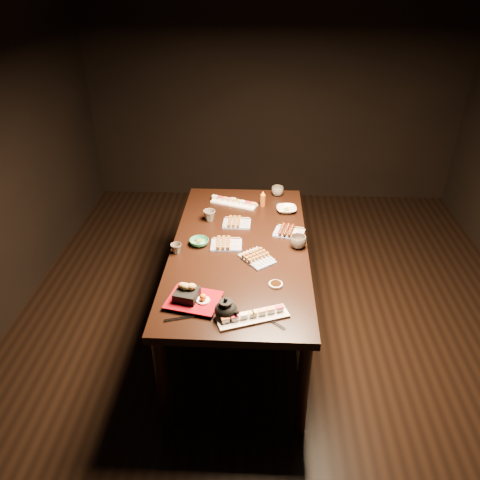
# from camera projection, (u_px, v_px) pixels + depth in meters

# --- Properties ---
(ground) EXTENTS (5.00, 5.00, 0.00)m
(ground) POSITION_uv_depth(u_px,v_px,m) (273.00, 342.00, 3.40)
(ground) COLOR black
(ground) RESTS_ON ground
(dining_table) EXTENTS (1.22, 1.94, 0.75)m
(dining_table) POSITION_uv_depth(u_px,v_px,m) (240.00, 291.00, 3.30)
(dining_table) COLOR black
(dining_table) RESTS_ON ground
(sushi_platter_near) EXTENTS (0.40, 0.24, 0.05)m
(sushi_platter_near) POSITION_uv_depth(u_px,v_px,m) (253.00, 315.00, 2.47)
(sushi_platter_near) COLOR white
(sushi_platter_near) RESTS_ON dining_table
(sushi_platter_far) EXTENTS (0.38, 0.22, 0.04)m
(sushi_platter_far) POSITION_uv_depth(u_px,v_px,m) (234.00, 201.00, 3.64)
(sushi_platter_far) COLOR white
(sushi_platter_far) RESTS_ON dining_table
(yakitori_plate_center) EXTENTS (0.21, 0.16, 0.05)m
(yakitori_plate_center) POSITION_uv_depth(u_px,v_px,m) (226.00, 243.00, 3.10)
(yakitori_plate_center) COLOR #828EB6
(yakitori_plate_center) RESTS_ON dining_table
(yakitori_plate_right) EXTENTS (0.25, 0.26, 0.05)m
(yakitori_plate_right) POSITION_uv_depth(u_px,v_px,m) (257.00, 256.00, 2.96)
(yakitori_plate_right) COLOR #828EB6
(yakitori_plate_right) RESTS_ON dining_table
(yakitori_plate_left) EXTENTS (0.20, 0.15, 0.05)m
(yakitori_plate_left) POSITION_uv_depth(u_px,v_px,m) (237.00, 221.00, 3.36)
(yakitori_plate_left) COLOR #828EB6
(yakitori_plate_left) RESTS_ON dining_table
(tsukune_plate) EXTENTS (0.23, 0.19, 0.05)m
(tsukune_plate) POSITION_uv_depth(u_px,v_px,m) (289.00, 231.00, 3.24)
(tsukune_plate) COLOR #828EB6
(tsukune_plate) RESTS_ON dining_table
(edamame_bowl_green) EXTENTS (0.17, 0.17, 0.04)m
(edamame_bowl_green) POSITION_uv_depth(u_px,v_px,m) (199.00, 242.00, 3.12)
(edamame_bowl_green) COLOR #2C8957
(edamame_bowl_green) RESTS_ON dining_table
(edamame_bowl_cream) EXTENTS (0.16, 0.16, 0.04)m
(edamame_bowl_cream) POSITION_uv_depth(u_px,v_px,m) (286.00, 209.00, 3.53)
(edamame_bowl_cream) COLOR beige
(edamame_bowl_cream) RESTS_ON dining_table
(tempura_tray) EXTENTS (0.33, 0.28, 0.10)m
(tempura_tray) POSITION_uv_depth(u_px,v_px,m) (193.00, 295.00, 2.57)
(tempura_tray) COLOR black
(tempura_tray) RESTS_ON dining_table
(teacup_near_left) EXTENTS (0.09, 0.09, 0.07)m
(teacup_near_left) POSITION_uv_depth(u_px,v_px,m) (176.00, 249.00, 3.03)
(teacup_near_left) COLOR #4E453C
(teacup_near_left) RESTS_ON dining_table
(teacup_mid_right) EXTENTS (0.14, 0.14, 0.09)m
(teacup_mid_right) POSITION_uv_depth(u_px,v_px,m) (298.00, 242.00, 3.08)
(teacup_mid_right) COLOR #4E453C
(teacup_mid_right) RESTS_ON dining_table
(teacup_far_left) EXTENTS (0.12, 0.12, 0.08)m
(teacup_far_left) POSITION_uv_depth(u_px,v_px,m) (209.00, 216.00, 3.40)
(teacup_far_left) COLOR #4E453C
(teacup_far_left) RESTS_ON dining_table
(teacup_far_right) EXTENTS (0.13, 0.13, 0.08)m
(teacup_far_right) POSITION_uv_depth(u_px,v_px,m) (277.00, 191.00, 3.77)
(teacup_far_right) COLOR #4E453C
(teacup_far_right) RESTS_ON dining_table
(teapot) EXTENTS (0.20, 0.20, 0.12)m
(teapot) POSITION_uv_depth(u_px,v_px,m) (226.00, 308.00, 2.47)
(teapot) COLOR black
(teapot) RESTS_ON dining_table
(condiment_bottle) EXTENTS (0.06, 0.06, 0.13)m
(condiment_bottle) POSITION_uv_depth(u_px,v_px,m) (263.00, 199.00, 3.59)
(condiment_bottle) COLOR #71330F
(condiment_bottle) RESTS_ON dining_table
(sauce_dish_west) EXTENTS (0.11, 0.11, 0.01)m
(sauce_dish_west) POSITION_uv_depth(u_px,v_px,m) (198.00, 241.00, 3.16)
(sauce_dish_west) COLOR white
(sauce_dish_west) RESTS_ON dining_table
(sauce_dish_east) EXTENTS (0.09, 0.09, 0.02)m
(sauce_dish_east) POSITION_uv_depth(u_px,v_px,m) (290.00, 232.00, 3.26)
(sauce_dish_east) COLOR white
(sauce_dish_east) RESTS_ON dining_table
(sauce_dish_se) EXTENTS (0.11, 0.11, 0.01)m
(sauce_dish_se) POSITION_uv_depth(u_px,v_px,m) (276.00, 284.00, 2.74)
(sauce_dish_se) COLOR white
(sauce_dish_se) RESTS_ON dining_table
(sauce_dish_nw) EXTENTS (0.11, 0.11, 0.01)m
(sauce_dish_nw) POSITION_uv_depth(u_px,v_px,m) (232.00, 200.00, 3.70)
(sauce_dish_nw) COLOR white
(sauce_dish_nw) RESTS_ON dining_table
(chopsticks_near) EXTENTS (0.22, 0.08, 0.01)m
(chopsticks_near) POSITION_uv_depth(u_px,v_px,m) (185.00, 318.00, 2.49)
(chopsticks_near) COLOR black
(chopsticks_near) RESTS_ON dining_table
(chopsticks_se) EXTENTS (0.16, 0.14, 0.01)m
(chopsticks_se) POSITION_uv_depth(u_px,v_px,m) (271.00, 321.00, 2.47)
(chopsticks_se) COLOR black
(chopsticks_se) RESTS_ON dining_table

